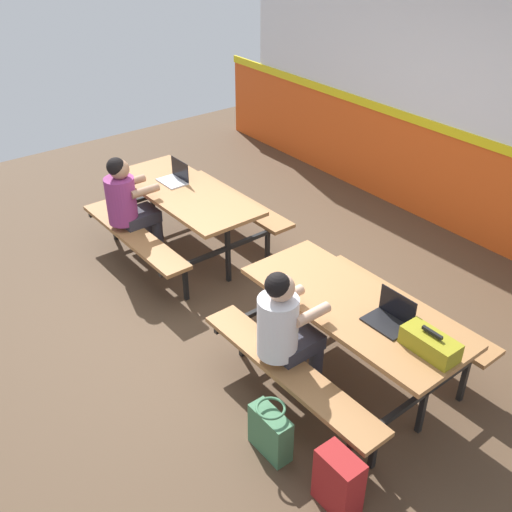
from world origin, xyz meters
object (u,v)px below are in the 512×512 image
(picnic_table_left, at_px, (186,204))
(student_nearer, at_px, (129,202))
(backpack_dark, at_px, (339,481))
(tote_bag_bright, at_px, (270,432))
(laptop_dark, at_px, (390,317))
(laptop_silver, at_px, (175,177))
(picnic_table_right, at_px, (352,321))
(student_further, at_px, (286,327))
(toolbox_grey, at_px, (430,344))

(picnic_table_left, distance_m, student_nearer, 0.60)
(backpack_dark, relative_size, tote_bag_bright, 1.02)
(laptop_dark, bearing_deg, picnic_table_left, -179.75)
(laptop_silver, xyz_separation_m, tote_bag_bright, (2.92, -1.03, -0.59))
(tote_bag_bright, bearing_deg, picnic_table_right, 102.30)
(student_further, bearing_deg, laptop_dark, 53.30)
(backpack_dark, bearing_deg, toolbox_grey, 97.14)
(picnic_table_left, height_order, toolbox_grey, toolbox_grey)
(picnic_table_right, distance_m, laptop_silver, 2.72)
(student_further, height_order, backpack_dark, student_further)
(picnic_table_right, xyz_separation_m, toolbox_grey, (0.70, 0.01, 0.24))
(picnic_table_left, xyz_separation_m, picnic_table_right, (2.46, -0.03, 0.00))
(laptop_silver, relative_size, toolbox_grey, 0.81)
(laptop_dark, bearing_deg, toolbox_grey, -4.71)
(picnic_table_right, bearing_deg, laptop_silver, 178.65)
(toolbox_grey, distance_m, tote_bag_bright, 1.26)
(laptop_silver, distance_m, laptop_dark, 3.03)
(picnic_table_left, relative_size, picnic_table_right, 1.00)
(student_further, xyz_separation_m, toolbox_grey, (0.83, 0.57, 0.10))
(laptop_dark, distance_m, backpack_dark, 1.20)
(tote_bag_bright, bearing_deg, backpack_dark, 7.61)
(picnic_table_left, relative_size, laptop_dark, 5.71)
(laptop_dark, distance_m, tote_bag_bright, 1.18)
(laptop_dark, relative_size, backpack_dark, 0.74)
(tote_bag_bright, bearing_deg, picnic_table_left, 159.52)
(picnic_table_left, relative_size, backpack_dark, 4.20)
(student_further, height_order, laptop_silver, student_further)
(laptop_dark, xyz_separation_m, tote_bag_bright, (-0.11, -1.01, -0.59))
(student_nearer, xyz_separation_m, laptop_dark, (2.95, 0.57, 0.08))
(picnic_table_left, bearing_deg, backpack_dark, -15.67)
(picnic_table_right, height_order, toolbox_grey, toolbox_grey)
(toolbox_grey, bearing_deg, student_nearer, -170.79)
(backpack_dark, bearing_deg, picnic_table_right, 132.42)
(laptop_dark, height_order, tote_bag_bright, laptop_dark)
(picnic_table_left, bearing_deg, laptop_silver, 172.37)
(picnic_table_right, xyz_separation_m, laptop_dark, (0.32, 0.04, 0.21))
(laptop_silver, xyz_separation_m, toolbox_grey, (3.41, -0.05, 0.02))
(toolbox_grey, relative_size, backpack_dark, 0.91)
(laptop_silver, bearing_deg, picnic_table_left, -7.63)
(laptop_silver, xyz_separation_m, backpack_dark, (3.52, -0.95, -0.57))
(student_nearer, relative_size, tote_bag_bright, 2.81)
(student_nearer, relative_size, backpack_dark, 2.74)
(student_nearer, xyz_separation_m, backpack_dark, (3.45, -0.36, -0.49))
(laptop_silver, relative_size, tote_bag_bright, 0.75)
(picnic_table_left, height_order, student_nearer, student_nearer)
(backpack_dark, distance_m, tote_bag_bright, 0.61)
(picnic_table_right, relative_size, laptop_dark, 5.71)
(student_nearer, bearing_deg, picnic_table_right, 11.35)
(picnic_table_left, bearing_deg, student_nearer, -107.15)
(student_further, distance_m, backpack_dark, 1.11)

